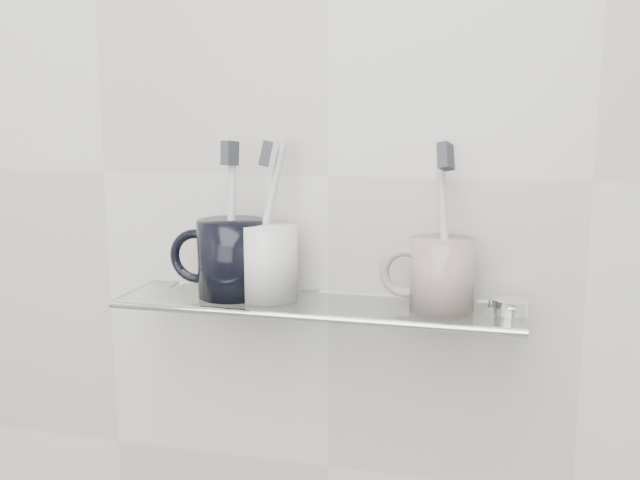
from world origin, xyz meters
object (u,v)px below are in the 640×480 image
(shelf_glass, at_px, (316,305))
(mug_left, at_px, (232,258))
(mug_center, at_px, (267,261))
(mug_right, at_px, (442,274))

(shelf_glass, distance_m, mug_left, 0.12)
(shelf_glass, height_order, mug_center, mug_center)
(mug_left, distance_m, mug_center, 0.05)
(mug_left, bearing_deg, mug_right, -8.70)
(mug_left, xyz_separation_m, mug_right, (0.26, 0.00, -0.01))
(mug_left, bearing_deg, mug_center, -8.70)
(mug_left, bearing_deg, shelf_glass, -11.27)
(mug_center, bearing_deg, shelf_glass, -5.55)
(shelf_glass, bearing_deg, mug_center, 175.57)
(mug_center, bearing_deg, mug_left, 178.88)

